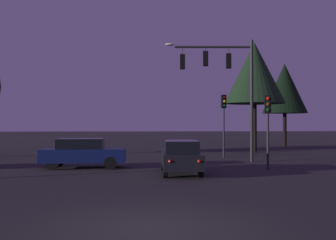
{
  "coord_description": "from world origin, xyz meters",
  "views": [
    {
      "loc": [
        -0.32,
        -9.09,
        2.31
      ],
      "look_at": [
        1.38,
        12.51,
        2.48
      ],
      "focal_mm": 44.48,
      "sensor_mm": 36.0,
      "label": 1
    }
  ],
  "objects": [
    {
      "name": "car_nearside_lane",
      "position": [
        1.76,
        9.88,
        0.79
      ],
      "size": [
        1.88,
        4.55,
        1.52
      ],
      "color": "black",
      "rests_on": "ground"
    },
    {
      "name": "ground_plane",
      "position": [
        0.0,
        24.5,
        0.0
      ],
      "size": [
        168.0,
        168.0,
        0.0
      ],
      "primitive_type": "plane",
      "color": "#262326",
      "rests_on": "ground"
    },
    {
      "name": "tree_center_horizon",
      "position": [
        14.62,
        31.51,
        5.79
      ],
      "size": [
        4.47,
        4.47,
        8.3
      ],
      "color": "black",
      "rests_on": "ground"
    },
    {
      "name": "car_crossing_left",
      "position": [
        -3.02,
        12.66,
        0.8
      ],
      "size": [
        4.37,
        1.87,
        1.52
      ],
      "color": "#0F1947",
      "rests_on": "ground"
    },
    {
      "name": "traffic_signal_mast_arm",
      "position": [
        5.1,
        15.51,
        5.16
      ],
      "size": [
        5.29,
        0.62,
        7.32
      ],
      "color": "#232326",
      "rests_on": "ground"
    },
    {
      "name": "traffic_light_corner_right",
      "position": [
        5.6,
        18.4,
        3.0
      ],
      "size": [
        0.35,
        0.38,
        4.22
      ],
      "color": "#232326",
      "rests_on": "ground"
    },
    {
      "name": "tree_behind_sign",
      "position": [
        9.08,
        23.1,
        6.27
      ],
      "size": [
        4.79,
        4.79,
        8.72
      ],
      "color": "black",
      "rests_on": "ground"
    },
    {
      "name": "traffic_light_corner_left",
      "position": [
        6.27,
        11.16,
        2.65
      ],
      "size": [
        0.34,
        0.38,
        3.71
      ],
      "color": "#232326",
      "rests_on": "ground"
    }
  ]
}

